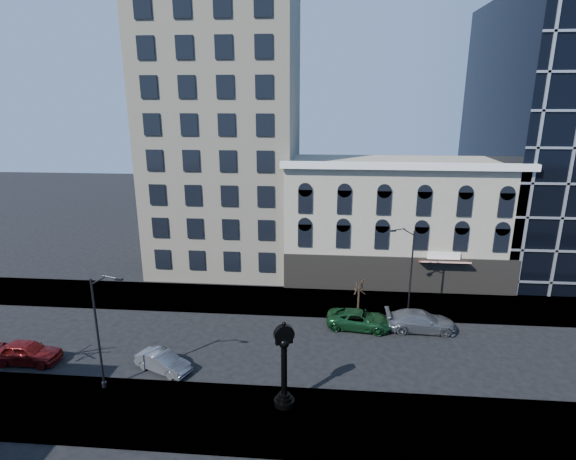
# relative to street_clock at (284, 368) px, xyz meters

# --- Properties ---
(ground) EXTENTS (160.00, 160.00, 0.00)m
(ground) POSITION_rel_street_clock_xyz_m (-2.69, 6.73, -2.61)
(ground) COLOR black
(ground) RESTS_ON ground
(sidewalk_far) EXTENTS (160.00, 6.00, 0.12)m
(sidewalk_far) POSITION_rel_street_clock_xyz_m (-2.69, 14.73, -2.55)
(sidewalk_far) COLOR gray
(sidewalk_far) RESTS_ON ground
(sidewalk_near) EXTENTS (160.00, 6.00, 0.12)m
(sidewalk_near) POSITION_rel_street_clock_xyz_m (-2.69, -1.27, -2.55)
(sidewalk_near) COLOR gray
(sidewalk_near) RESTS_ON ground
(cream_tower) EXTENTS (15.90, 15.40, 42.50)m
(cream_tower) POSITION_rel_street_clock_xyz_m (-8.80, 25.61, 16.71)
(cream_tower) COLOR beige
(cream_tower) RESTS_ON ground
(victorian_row) EXTENTS (22.60, 11.19, 12.50)m
(victorian_row) POSITION_rel_street_clock_xyz_m (9.31, 22.62, 3.38)
(victorian_row) COLOR #9E9882
(victorian_row) RESTS_ON ground
(street_clock) EXTENTS (1.25, 1.25, 5.52)m
(street_clock) POSITION_rel_street_clock_xyz_m (0.00, 0.00, 0.00)
(street_clock) COLOR black
(street_clock) RESTS_ON sidewalk_near
(street_lamp_near) EXTENTS (2.04, 0.51, 7.90)m
(street_lamp_near) POSITION_rel_street_clock_xyz_m (-11.08, 0.65, 3.47)
(street_lamp_near) COLOR black
(street_lamp_near) RESTS_ON sidewalk_near
(street_lamp_far) EXTENTS (1.95, 0.82, 7.78)m
(street_lamp_far) POSITION_rel_street_clock_xyz_m (9.02, 13.03, 3.38)
(street_lamp_far) COLOR black
(street_lamp_far) RESTS_ON sidewalk_far
(bare_tree_far) EXTENTS (1.86, 1.86, 3.19)m
(bare_tree_far) POSITION_rel_street_clock_xyz_m (5.29, 13.53, -0.10)
(bare_tree_far) COLOR #2F2417
(bare_tree_far) RESTS_ON sidewalk_far
(car_near_a) EXTENTS (4.71, 1.91, 1.60)m
(car_near_a) POSITION_rel_street_clock_xyz_m (-18.49, 3.17, -1.81)
(car_near_a) COLOR maroon
(car_near_a) RESTS_ON ground
(car_near_b) EXTENTS (4.26, 2.87, 1.33)m
(car_near_b) POSITION_rel_street_clock_xyz_m (-8.58, 3.02, -1.95)
(car_near_b) COLOR #595B60
(car_near_b) RESTS_ON ground
(car_far_a) EXTENTS (5.54, 3.06, 1.47)m
(car_far_a) POSITION_rel_street_clock_xyz_m (5.17, 10.23, -1.88)
(car_far_a) COLOR #143F1E
(car_far_a) RESTS_ON ground
(car_far_b) EXTENTS (5.60, 2.31, 1.62)m
(car_far_b) POSITION_rel_street_clock_xyz_m (10.00, 10.24, -1.80)
(car_far_b) COLOR #595B60
(car_far_b) RESTS_ON ground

